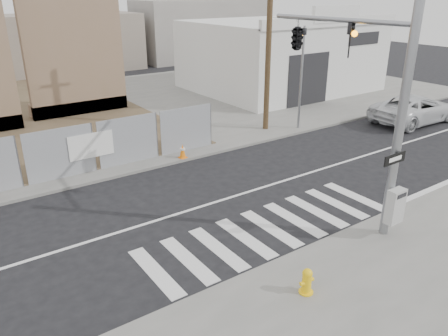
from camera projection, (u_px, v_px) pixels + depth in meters
ground at (225, 199)px, 15.58m from camera, size 100.00×100.00×0.00m
sidewalk_far at (91, 114)px, 26.18m from camera, size 50.00×20.00×0.12m
signal_pole at (328, 65)px, 13.55m from camera, size 0.96×5.87×7.00m
far_signal_pole at (302, 64)px, 22.00m from camera, size 0.16×0.20×5.60m
concrete_wall_right at (75, 58)px, 24.72m from camera, size 5.50×1.30×8.00m
auto_shop at (280, 55)px, 31.88m from camera, size 12.00×10.20×5.95m
utility_pole_right at (269, 28)px, 21.23m from camera, size 1.60×0.28×10.00m
fire_hydrant at (307, 281)px, 10.47m from camera, size 0.43×0.43×0.67m
suv at (415, 109)px, 24.41m from camera, size 5.66×2.75×1.55m
traffic_cone_d at (183, 151)px, 19.00m from camera, size 0.35×0.35×0.63m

